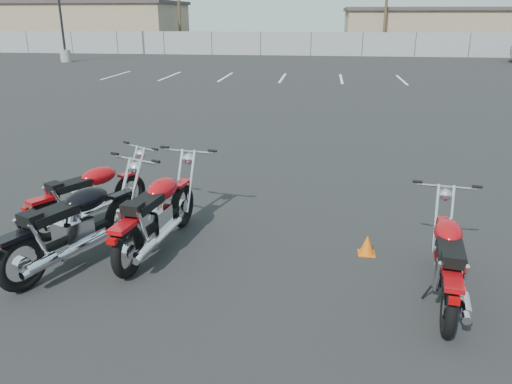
# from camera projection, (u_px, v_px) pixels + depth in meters

# --- Properties ---
(ground) EXTENTS (120.00, 120.00, 0.00)m
(ground) POSITION_uv_depth(u_px,v_px,m) (236.00, 249.00, 6.97)
(ground) COLOR black
(ground) RESTS_ON ground
(motorcycle_front_red) EXTENTS (1.47, 2.07, 1.07)m
(motorcycle_front_red) POSITION_uv_depth(u_px,v_px,m) (90.00, 195.00, 7.66)
(motorcycle_front_red) COLOR black
(motorcycle_front_red) RESTS_ON ground
(motorcycle_second_black) EXTENTS (1.41, 2.36, 1.18)m
(motorcycle_second_black) POSITION_uv_depth(u_px,v_px,m) (76.00, 225.00, 6.43)
(motorcycle_second_black) COLOR black
(motorcycle_second_black) RESTS_ON ground
(motorcycle_third_red) EXTENTS (0.92, 2.39, 1.17)m
(motorcycle_third_red) POSITION_uv_depth(u_px,v_px,m) (157.00, 213.00, 6.82)
(motorcycle_third_red) COLOR black
(motorcycle_third_red) RESTS_ON ground
(motorcycle_rear_red) EXTENTS (0.84, 2.18, 1.07)m
(motorcycle_rear_red) POSITION_uv_depth(u_px,v_px,m) (447.00, 260.00, 5.63)
(motorcycle_rear_red) COLOR black
(motorcycle_rear_red) RESTS_ON ground
(training_cone_near) EXTENTS (0.23, 0.23, 0.27)m
(training_cone_near) POSITION_uv_depth(u_px,v_px,m) (367.00, 245.00, 6.80)
(training_cone_near) COLOR #DB5A0B
(training_cone_near) RESTS_ON ground
(light_pole_west) EXTENTS (0.80, 0.70, 9.53)m
(light_pole_west) POSITION_uv_depth(u_px,v_px,m) (62.00, 25.00, 33.64)
(light_pole_west) COLOR gray
(light_pole_west) RESTS_ON ground
(chainlink_fence) EXTENTS (80.06, 0.06, 1.80)m
(chainlink_fence) POSITION_uv_depth(u_px,v_px,m) (311.00, 44.00, 39.35)
(chainlink_fence) COLOR gray
(chainlink_fence) RESTS_ON ground
(tan_building_west) EXTENTS (18.40, 10.40, 4.30)m
(tan_building_west) POSITION_uv_depth(u_px,v_px,m) (85.00, 25.00, 48.19)
(tan_building_west) COLOR #967E61
(tan_building_west) RESTS_ON ground
(tan_building_east) EXTENTS (14.40, 9.40, 3.70)m
(tan_building_east) POSITION_uv_depth(u_px,v_px,m) (422.00, 29.00, 46.18)
(tan_building_east) COLOR #967E61
(tan_building_east) RESTS_ON ground
(parking_line_stripes) EXTENTS (15.12, 4.00, 0.01)m
(parking_line_stripes) POSITION_uv_depth(u_px,v_px,m) (254.00, 77.00, 25.96)
(parking_line_stripes) COLOR silver
(parking_line_stripes) RESTS_ON ground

